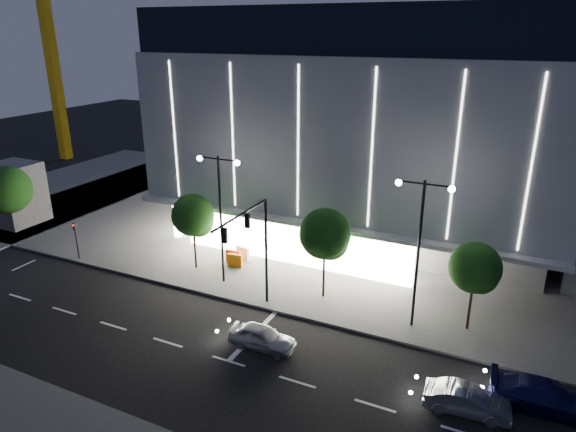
% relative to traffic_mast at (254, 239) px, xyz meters
% --- Properties ---
extents(ground, '(160.00, 160.00, 0.00)m').
position_rel_traffic_mast_xyz_m(ground, '(-1.00, -3.34, -5.03)').
color(ground, black).
rests_on(ground, ground).
extents(sidewalk_museum, '(70.00, 40.00, 0.15)m').
position_rel_traffic_mast_xyz_m(sidewalk_museum, '(4.00, 20.66, -4.95)').
color(sidewalk_museum, '#474747').
rests_on(sidewalk_museum, ground).
extents(sidewalk_west, '(16.00, 50.00, 0.15)m').
position_rel_traffic_mast_xyz_m(sidewalk_west, '(-31.00, 6.66, -4.95)').
color(sidewalk_west, '#474747').
rests_on(sidewalk_west, ground).
extents(museum, '(30.00, 25.80, 18.00)m').
position_rel_traffic_mast_xyz_m(museum, '(1.98, 18.97, 4.25)').
color(museum, '#4C4C51').
rests_on(museum, ground).
extents(traffic_mast, '(0.33, 5.89, 7.07)m').
position_rel_traffic_mast_xyz_m(traffic_mast, '(0.00, 0.00, 0.00)').
color(traffic_mast, black).
rests_on(traffic_mast, ground).
extents(street_lamp_west, '(3.16, 0.36, 9.00)m').
position_rel_traffic_mast_xyz_m(street_lamp_west, '(-4.00, 2.66, 0.93)').
color(street_lamp_west, black).
rests_on(street_lamp_west, ground).
extents(street_lamp_east, '(3.16, 0.36, 9.00)m').
position_rel_traffic_mast_xyz_m(street_lamp_east, '(9.00, 2.66, 0.93)').
color(street_lamp_east, black).
rests_on(street_lamp_east, ground).
extents(ped_signal_far, '(0.22, 0.24, 3.00)m').
position_rel_traffic_mast_xyz_m(ped_signal_far, '(-16.00, 1.16, -3.14)').
color(ped_signal_far, black).
rests_on(ped_signal_far, ground).
extents(tree_left, '(3.02, 3.02, 5.72)m').
position_rel_traffic_mast_xyz_m(tree_left, '(-6.97, 3.68, -0.99)').
color(tree_left, black).
rests_on(tree_left, ground).
extents(tree_mid, '(3.25, 3.25, 6.15)m').
position_rel_traffic_mast_xyz_m(tree_mid, '(3.03, 3.68, -0.69)').
color(tree_mid, black).
rests_on(tree_mid, ground).
extents(tree_right, '(2.91, 2.91, 5.51)m').
position_rel_traffic_mast_xyz_m(tree_right, '(12.03, 3.68, -1.14)').
color(tree_right, black).
rests_on(tree_right, ground).
extents(car_lead, '(3.84, 1.58, 1.30)m').
position_rel_traffic_mast_xyz_m(car_lead, '(2.00, -2.94, -4.38)').
color(car_lead, '#A9ABB1').
rests_on(car_lead, ground).
extents(car_second, '(3.94, 1.63, 1.27)m').
position_rel_traffic_mast_xyz_m(car_second, '(12.87, -3.43, -4.39)').
color(car_second, '#9EA2A5').
rests_on(car_second, ground).
extents(car_third, '(4.94, 2.30, 1.40)m').
position_rel_traffic_mast_xyz_m(car_third, '(16.06, -1.66, -4.33)').
color(car_third, '#131449').
rests_on(car_third, ground).
extents(barrier_a, '(1.12, 0.41, 1.00)m').
position_rel_traffic_mast_xyz_m(barrier_a, '(-4.46, 4.95, -4.38)').
color(barrier_a, '#CC6C0B').
rests_on(barrier_a, sidewalk_museum).
extents(barrier_b, '(1.13, 0.46, 1.00)m').
position_rel_traffic_mast_xyz_m(barrier_b, '(-4.61, 6.36, -4.38)').
color(barrier_b, white).
rests_on(barrier_b, sidewalk_museum).
extents(barrier_c, '(1.13, 0.41, 1.00)m').
position_rel_traffic_mast_xyz_m(barrier_c, '(-4.96, 5.53, -4.38)').
color(barrier_c, '#E74F0C').
rests_on(barrier_c, sidewalk_museum).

